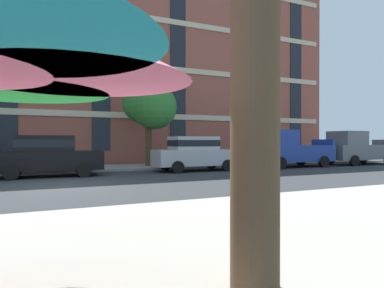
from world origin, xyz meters
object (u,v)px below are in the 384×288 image
object	(u,v)px
pickup_gray_midblock	(356,149)
pickup_blue	(289,150)
street_tree_middle	(149,105)
sedan_black	(48,155)
sedan_silver	(195,153)

from	to	relation	value
pickup_gray_midblock	pickup_blue	bearing A→B (deg)	180.00
pickup_blue	street_tree_middle	size ratio (longest dim) A/B	1.02
sedan_black	sedan_silver	bearing A→B (deg)	0.00
sedan_silver	pickup_blue	xyz separation A→B (m)	(6.10, 0.00, 0.08)
sedan_black	sedan_silver	distance (m)	6.99
pickup_blue	sedan_silver	bearing A→B (deg)	-180.00
sedan_black	street_tree_middle	world-z (taller)	street_tree_middle
sedan_black	pickup_blue	size ratio (longest dim) A/B	0.86
pickup_gray_midblock	sedan_black	bearing A→B (deg)	-180.00
sedan_silver	pickup_gray_midblock	size ratio (longest dim) A/B	0.86
pickup_gray_midblock	street_tree_middle	world-z (taller)	street_tree_middle
street_tree_middle	pickup_blue	bearing A→B (deg)	-20.59
pickup_gray_midblock	street_tree_middle	distance (m)	13.94
sedan_black	pickup_blue	world-z (taller)	pickup_blue
sedan_black	pickup_gray_midblock	bearing A→B (deg)	0.00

